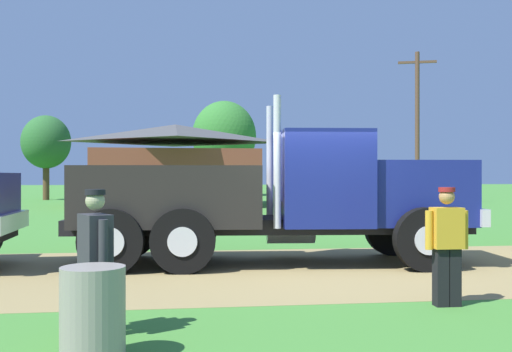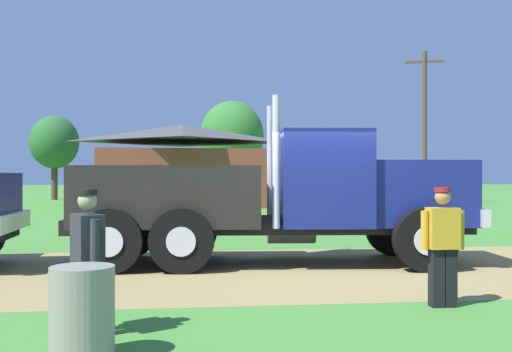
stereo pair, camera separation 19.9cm
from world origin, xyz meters
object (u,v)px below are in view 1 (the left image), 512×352
(visitor_far_side, at_px, (111,212))
(utility_pole_near, at_px, (417,124))
(visitor_walking_mid, at_px, (95,257))
(truck_foreground_white, at_px, (274,198))
(shed_building, at_px, (175,166))
(steel_barrel, at_px, (93,314))
(visitor_standing_near, at_px, (447,243))

(visitor_far_side, distance_m, utility_pole_near, 24.89)
(visitor_walking_mid, bearing_deg, truck_foreground_white, 61.07)
(visitor_walking_mid, height_order, shed_building, shed_building)
(steel_barrel, bearing_deg, visitor_far_side, 94.75)
(visitor_walking_mid, bearing_deg, utility_pole_near, 61.36)
(visitor_far_side, xyz_separation_m, shed_building, (1.57, 20.24, 1.40))
(visitor_standing_near, height_order, visitor_far_side, visitor_far_side)
(visitor_far_side, relative_size, steel_barrel, 1.79)
(visitor_standing_near, xyz_separation_m, visitor_walking_mid, (-4.41, -0.92, 0.02))
(utility_pole_near, bearing_deg, shed_building, 174.97)
(visitor_walking_mid, distance_m, visitor_far_side, 8.35)
(truck_foreground_white, distance_m, visitor_far_side, 4.79)
(visitor_walking_mid, xyz_separation_m, utility_pole_near, (14.92, 27.32, 3.88))
(utility_pole_near, bearing_deg, visitor_far_side, -129.38)
(steel_barrel, bearing_deg, shed_building, 88.44)
(visitor_far_side, height_order, shed_building, shed_building)
(shed_building, bearing_deg, visitor_walking_mid, -91.79)
(visitor_far_side, height_order, utility_pole_near, utility_pole_near)
(truck_foreground_white, height_order, visitor_far_side, truck_foreground_white)
(visitor_standing_near, bearing_deg, shed_building, 97.25)
(visitor_walking_mid, xyz_separation_m, visitor_far_side, (-0.67, 8.32, -0.01))
(visitor_standing_near, relative_size, visitor_far_side, 1.00)
(truck_foreground_white, distance_m, shed_building, 23.63)
(visitor_standing_near, height_order, shed_building, shed_building)
(truck_foreground_white, bearing_deg, visitor_standing_near, -68.28)
(visitor_walking_mid, bearing_deg, steel_barrel, -84.14)
(visitor_standing_near, xyz_separation_m, utility_pole_near, (10.51, 26.40, 3.90))
(truck_foreground_white, relative_size, steel_barrel, 9.04)
(visitor_standing_near, distance_m, shed_building, 27.89)
(visitor_far_side, xyz_separation_m, steel_barrel, (0.77, -9.21, -0.40))
(steel_barrel, height_order, utility_pole_near, utility_pole_near)
(steel_barrel, bearing_deg, utility_pole_near, 62.28)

